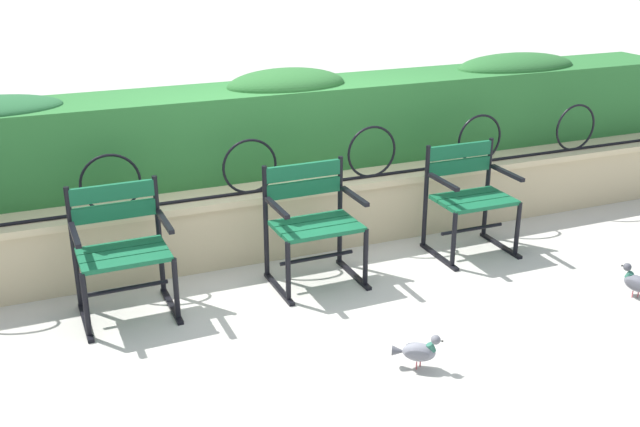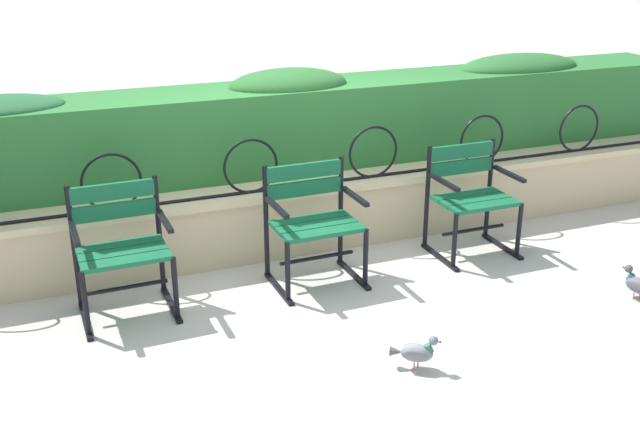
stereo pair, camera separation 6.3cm
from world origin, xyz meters
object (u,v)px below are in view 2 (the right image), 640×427
pigeon_far_side (416,352)px  park_chair_right (470,195)px  park_chair_left (121,246)px  pigeon_near_chairs (639,285)px  park_chair_centre (313,219)px

pigeon_far_side → park_chair_right: bearing=48.5°
park_chair_right → pigeon_far_side: (-1.20, -1.36, -0.35)m
park_chair_left → pigeon_near_chairs: 3.48m
pigeon_far_side → pigeon_near_chairs: bearing=6.0°
park_chair_left → park_chair_right: size_ratio=1.02×
park_chair_left → park_chair_centre: (1.32, -0.03, -0.00)m
park_chair_centre → park_chair_right: park_chair_centre is taller
park_chair_left → park_chair_centre: bearing=-1.2°
park_chair_left → park_chair_right: park_chair_left is taller
park_chair_right → pigeon_near_chairs: park_chair_right is taller
pigeon_near_chairs → pigeon_far_side: (-1.83, -0.19, 0.00)m
park_chair_centre → pigeon_far_side: (0.12, -1.32, -0.35)m
park_chair_left → park_chair_right: bearing=0.2°
park_chair_centre → park_chair_right: 1.32m
park_chair_left → pigeon_far_side: (1.44, -1.35, -0.35)m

